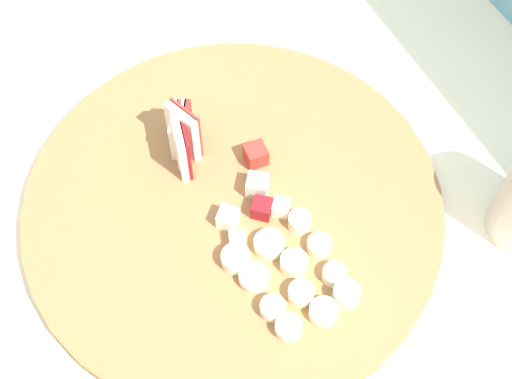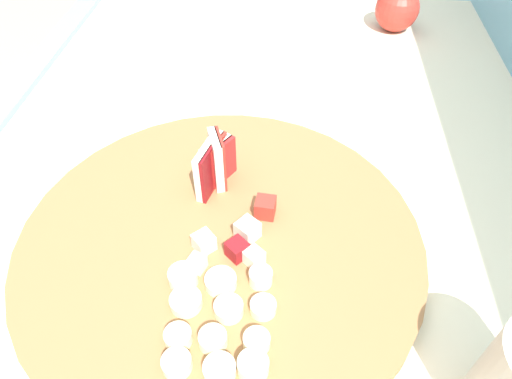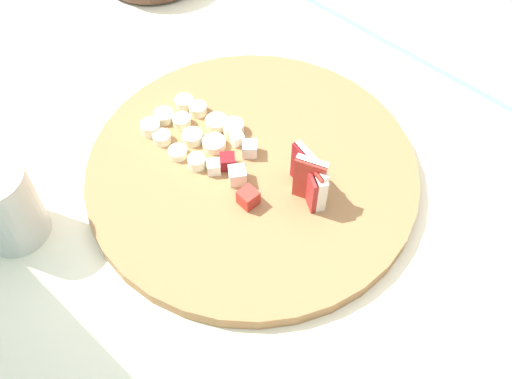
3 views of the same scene
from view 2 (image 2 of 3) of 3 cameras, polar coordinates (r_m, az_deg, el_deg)
The scene contains 5 objects.
cutting_board at distance 0.49m, azimuth -4.35°, elevation -6.46°, with size 0.42×0.42×0.02m, color olive.
apple_wedge_fan at distance 0.51m, azimuth -5.10°, elevation 3.25°, with size 0.07×0.04×0.06m.
apple_dice_pile at distance 0.47m, azimuth -2.08°, elevation -5.65°, with size 0.10×0.08×0.02m.
banana_slice_rows at distance 0.42m, azimuth -4.75°, elevation -15.59°, with size 0.11×0.10×0.02m.
whole_apple at distance 0.90m, azimuth 16.93°, elevation 20.43°, with size 0.08×0.08×0.08m, color #B22D23.
Camera 2 is at (0.29, 0.04, 1.33)m, focal length 32.59 mm.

